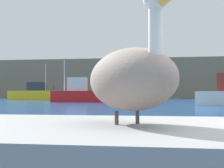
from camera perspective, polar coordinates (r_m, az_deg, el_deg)
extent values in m
cube|color=#7F755B|center=(69.46, 10.09, 0.85)|extent=(140.00, 10.95, 7.67)
cube|color=#989898|center=(2.55, 3.11, -13.78)|extent=(3.68, 2.04, 0.62)
ellipsoid|color=gray|center=(2.49, 3.08, 0.75)|extent=(0.97, 1.11, 0.46)
cylinder|color=white|center=(2.22, 7.31, 7.98)|extent=(0.09, 0.09, 0.39)
cylinder|color=#4C4742|center=(2.58, 4.31, -5.56)|extent=(0.03, 0.03, 0.10)
cylinder|color=#4C4742|center=(2.50, 0.77, -5.69)|extent=(0.03, 0.03, 0.10)
cube|color=red|center=(34.84, -5.20, -2.09)|extent=(6.03, 2.20, 1.13)
cube|color=silver|center=(34.94, -5.83, -0.03)|extent=(1.92, 1.45, 1.38)
cylinder|color=#B2B2B2|center=(35.31, -8.02, 1.43)|extent=(0.12, 0.12, 3.19)
cube|color=yellow|center=(47.91, -13.22, -1.86)|extent=(7.17, 3.41, 1.26)
cube|color=#2D333D|center=(47.56, -12.57, -0.40)|extent=(2.51, 1.91, 1.16)
cylinder|color=#B2B2B2|center=(46.83, -11.11, 1.12)|extent=(0.12, 0.12, 3.63)
cylinder|color=#3F382D|center=(46.13, -9.82, -0.67)|extent=(0.10, 0.10, 0.70)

